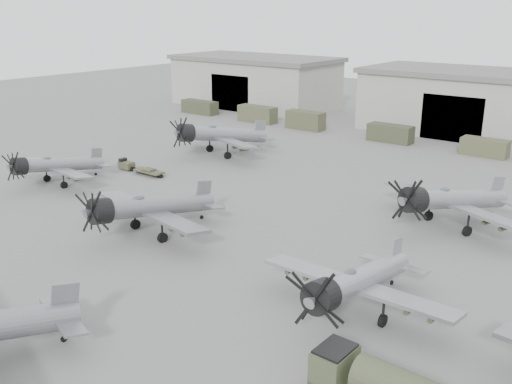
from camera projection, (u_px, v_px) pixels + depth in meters
ground at (115, 304)px, 33.88m from camera, size 220.00×220.00×0.00m
hangar_left at (255, 81)px, 101.24m from camera, size 29.00×14.80×8.70m
hangar_center at (470, 102)px, 78.99m from camera, size 29.00×14.80×8.70m
support_truck_0 at (200, 107)px, 94.62m from camera, size 6.51×2.20×2.15m
support_truck_1 at (257, 114)px, 87.46m from camera, size 6.22×2.20×2.48m
support_truck_2 at (305, 120)px, 82.29m from camera, size 5.65×2.20×2.60m
support_truck_3 at (390, 133)px, 74.58m from camera, size 5.88×2.20×2.26m
support_truck_4 at (485, 147)px, 67.52m from camera, size 5.37×2.20×2.06m
aircraft_mid_0 at (52, 165)px, 56.03m from camera, size 11.14×10.03×4.44m
aircraft_mid_1 at (146, 208)px, 43.37m from camera, size 12.66×11.39×5.02m
aircraft_mid_2 at (355, 282)px, 31.86m from camera, size 11.79×10.61×4.75m
aircraft_far_0 at (217, 135)px, 67.28m from camera, size 13.77×12.40×5.52m
aircraft_far_1 at (448, 200)px, 44.88m from camera, size 12.90×11.65×5.22m
tug_trailer at (135, 168)px, 61.09m from camera, size 6.15×1.37×1.24m
ground_crew at (97, 158)px, 63.35m from camera, size 0.43×0.64×1.71m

